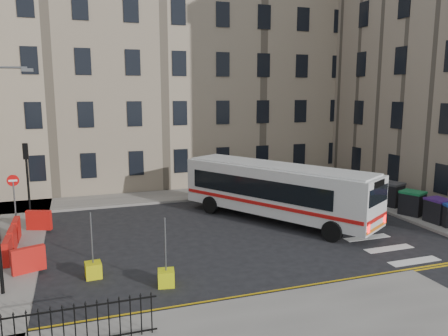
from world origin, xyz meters
TOP-DOWN VIEW (x-y plane):
  - ground at (0.00, 0.00)m, footprint 120.00×120.00m
  - pavement_north at (-6.00, 8.60)m, footprint 36.00×3.20m
  - pavement_east at (9.00, 4.00)m, footprint 2.40×26.00m
  - terrace_north at (-7.00, 15.50)m, footprint 38.30×10.80m
  - traffic_light_nw at (-12.00, 6.50)m, footprint 0.28×0.22m
  - no_entry_north at (-12.50, 4.50)m, footprint 0.60×0.08m
  - roadworks_barriers at (-11.84, 0.50)m, footprint 1.66×6.26m
  - bus at (1.05, 1.33)m, footprint 8.03×10.90m
  - wheelie_bin_b at (8.91, -2.22)m, footprint 1.10×1.24m
  - wheelie_bin_c at (8.68, -0.56)m, footprint 1.48×1.56m
  - wheelie_bin_d at (8.90, 1.50)m, footprint 1.53×1.63m
  - wheelie_bin_e at (8.56, 2.53)m, footprint 1.22×1.34m
  - bollard_yellow at (-6.42, -4.92)m, footprint 0.70×0.70m
  - bollard_chevron at (-8.94, -3.29)m, footprint 0.64×0.64m

SIDE VIEW (x-z plane):
  - ground at x=0.00m, z-range 0.00..0.00m
  - pavement_north at x=-6.00m, z-range 0.00..0.15m
  - pavement_east at x=9.00m, z-range 0.00..0.15m
  - bollard_yellow at x=-6.42m, z-range 0.00..0.60m
  - bollard_chevron at x=-8.94m, z-range 0.00..0.60m
  - roadworks_barriers at x=-11.84m, z-range 0.15..1.15m
  - wheelie_bin_e at x=8.56m, z-range 0.16..1.43m
  - wheelie_bin_b at x=8.91m, z-range 0.16..1.45m
  - wheelie_bin_c at x=8.68m, z-range 0.16..1.51m
  - wheelie_bin_d at x=8.90m, z-range 0.16..1.60m
  - bus at x=1.05m, z-range 0.24..3.30m
  - no_entry_north at x=-12.50m, z-range 0.58..3.58m
  - traffic_light_nw at x=-12.00m, z-range 0.82..4.92m
  - terrace_north at x=-7.00m, z-range 0.02..17.22m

